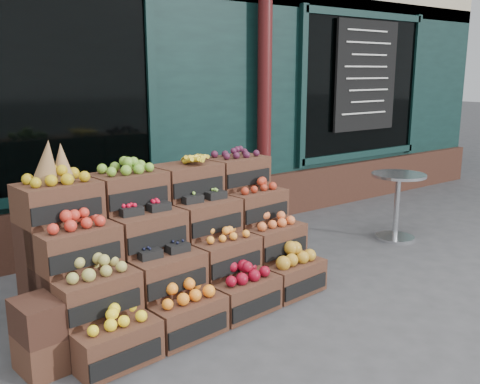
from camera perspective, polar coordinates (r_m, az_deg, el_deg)
ground at (r=4.98m, az=6.80°, el=-10.72°), size 60.00×60.00×0.00m
shop_facade at (r=8.98m, az=-16.62°, el=14.96°), size 12.00×6.24×4.80m
crate_display at (r=4.62m, az=-6.78°, el=-6.47°), size 2.49×1.39×1.50m
spare_crates at (r=3.96m, az=-19.03°, el=-13.81°), size 0.55×0.41×0.51m
bistro_table at (r=6.61m, az=16.42°, el=-0.68°), size 0.63×0.63×0.80m
shopkeeper at (r=6.36m, az=-22.67°, el=2.35°), size 0.70×0.48×1.87m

